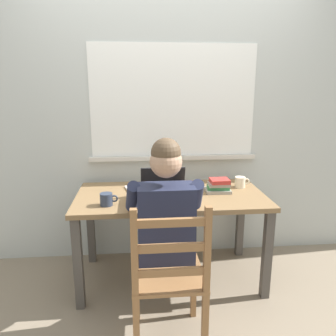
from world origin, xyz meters
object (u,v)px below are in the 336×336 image
object	(u,v)px
seated_person	(165,222)
coffee_mug_dark	(107,199)
computer_mouse	(196,197)
book_stack_main	(218,186)
coffee_mug_white	(240,182)
wooden_chair	(169,277)
desk	(171,205)
laptop	(164,192)

from	to	relation	value
seated_person	coffee_mug_dark	bearing A→B (deg)	147.91
computer_mouse	book_stack_main	bearing A→B (deg)	37.83
computer_mouse	coffee_mug_white	bearing A→B (deg)	32.38
coffee_mug_dark	computer_mouse	bearing A→B (deg)	5.86
book_stack_main	coffee_mug_dark	bearing A→B (deg)	-165.15
wooden_chair	coffee_mug_dark	xyz separation A→B (m)	(-0.38, 0.52, 0.30)
coffee_mug_dark	book_stack_main	distance (m)	0.87
desk	laptop	size ratio (longest dim) A/B	4.36
desk	coffee_mug_dark	xyz separation A→B (m)	(-0.47, -0.20, 0.14)
desk	book_stack_main	distance (m)	0.40
coffee_mug_white	coffee_mug_dark	bearing A→B (deg)	-162.76
wooden_chair	desk	bearing A→B (deg)	83.51
computer_mouse	seated_person	bearing A→B (deg)	-129.96
book_stack_main	computer_mouse	bearing A→B (deg)	-142.17
seated_person	wooden_chair	size ratio (longest dim) A/B	1.33
desk	seated_person	size ratio (longest dim) A/B	1.16
book_stack_main	coffee_mug_white	bearing A→B (deg)	26.30
desk	laptop	bearing A→B (deg)	-118.72
coffee_mug_white	computer_mouse	bearing A→B (deg)	-147.62
coffee_mug_white	coffee_mug_dark	xyz separation A→B (m)	(-1.05, -0.33, 0.00)
desk	coffee_mug_dark	size ratio (longest dim) A/B	11.47
coffee_mug_white	coffee_mug_dark	distance (m)	1.10
seated_person	computer_mouse	size ratio (longest dim) A/B	12.40
wooden_chair	coffee_mug_dark	bearing A→B (deg)	126.40
computer_mouse	book_stack_main	distance (m)	0.26
laptop	desk	bearing A→B (deg)	61.28
seated_person	coffee_mug_white	xyz separation A→B (m)	(0.67, 0.57, 0.08)
seated_person	book_stack_main	size ratio (longest dim) A/B	6.33
wooden_chair	coffee_mug_white	xyz separation A→B (m)	(0.67, 0.85, 0.30)
wooden_chair	coffee_mug_dark	distance (m)	0.71
desk	seated_person	world-z (taller)	seated_person
laptop	coffee_mug_white	size ratio (longest dim) A/B	2.69
coffee_mug_dark	laptop	bearing A→B (deg)	12.79
laptop	seated_person	bearing A→B (deg)	-93.66
computer_mouse	desk	bearing A→B (deg)	141.69
seated_person	book_stack_main	xyz separation A→B (m)	(0.46, 0.47, 0.08)
wooden_chair	coffee_mug_white	size ratio (longest dim) A/B	7.63
wooden_chair	laptop	bearing A→B (deg)	88.01
coffee_mug_white	laptop	bearing A→B (deg)	-160.07
computer_mouse	coffee_mug_dark	xyz separation A→B (m)	(-0.64, -0.07, 0.03)
computer_mouse	coffee_mug_dark	distance (m)	0.65
desk	laptop	distance (m)	0.19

